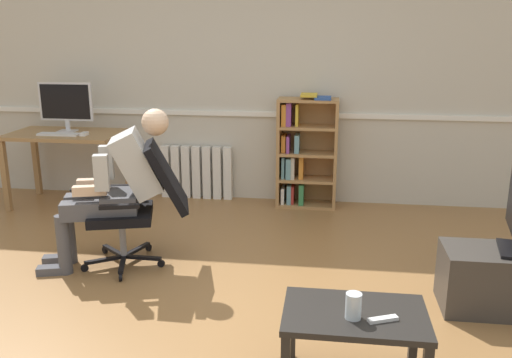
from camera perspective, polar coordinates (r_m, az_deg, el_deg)
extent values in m
plane|color=olive|center=(3.56, -4.39, -14.53)|extent=(18.00, 18.00, 0.00)
cube|color=beige|center=(5.72, 0.97, 11.13)|extent=(12.00, 0.10, 2.70)
cube|color=white|center=(5.70, 0.87, 6.77)|extent=(12.00, 0.03, 0.05)
cube|color=#9E7547|center=(5.98, -24.67, 0.28)|extent=(0.06, 0.06, 0.72)
cube|color=#9E7547|center=(5.49, -15.38, -0.08)|extent=(0.06, 0.06, 0.72)
cube|color=#9E7547|center=(6.03, -13.21, 1.41)|extent=(0.06, 0.06, 0.72)
cube|color=#9E7547|center=(6.47, -21.92, 1.64)|extent=(0.06, 0.06, 0.72)
cube|color=#9E7547|center=(5.90, -19.23, 4.41)|extent=(1.13, 0.67, 0.04)
cube|color=silver|center=(5.95, -19.05, 4.75)|extent=(0.18, 0.14, 0.01)
cube|color=silver|center=(5.96, -19.02, 5.31)|extent=(0.04, 0.02, 0.10)
cube|color=silver|center=(5.92, -19.22, 7.63)|extent=(0.56, 0.02, 0.39)
cube|color=black|center=(5.91, -19.28, 7.61)|extent=(0.52, 0.00, 0.35)
cube|color=white|center=(5.77, -19.86, 4.41)|extent=(0.41, 0.12, 0.02)
cube|color=white|center=(5.67, -17.47, 4.50)|extent=(0.06, 0.10, 0.03)
cube|color=#AD7F4C|center=(5.59, 2.40, 2.77)|extent=(0.03, 0.28, 1.11)
cube|color=#AD7F4C|center=(5.57, 8.28, 2.57)|extent=(0.03, 0.28, 1.11)
cube|color=#AD7F4C|center=(5.71, 5.40, 2.97)|extent=(0.57, 0.02, 1.11)
cube|color=#AD7F4C|center=(5.71, 5.20, -2.62)|extent=(0.54, 0.28, 0.03)
cube|color=#AD7F4C|center=(5.63, 5.27, -0.01)|extent=(0.54, 0.28, 0.03)
cube|color=#AD7F4C|center=(5.57, 5.33, 2.67)|extent=(0.54, 0.28, 0.03)
cube|color=#AD7F4C|center=(5.52, 5.40, 5.41)|extent=(0.54, 0.28, 0.03)
cube|color=#AD7F4C|center=(5.48, 5.48, 8.19)|extent=(0.54, 0.28, 0.03)
cube|color=white|center=(5.69, 2.84, -1.63)|extent=(0.03, 0.19, 0.17)
cube|color=#6699A3|center=(5.61, 2.89, 1.30)|extent=(0.03, 0.19, 0.22)
cube|color=orange|center=(5.58, 2.94, 3.77)|extent=(0.04, 0.19, 0.17)
cube|color=orange|center=(5.51, 2.96, 6.72)|extent=(0.05, 0.19, 0.22)
cube|color=#6699A3|center=(5.68, 3.50, -1.50)|extent=(0.04, 0.19, 0.20)
cube|color=#6699A3|center=(5.60, 3.43, 1.20)|extent=(0.05, 0.19, 0.21)
cube|color=#89428E|center=(5.55, 3.40, 3.69)|extent=(0.03, 0.19, 0.17)
cube|color=#89428E|center=(5.50, 3.48, 6.79)|extent=(0.05, 0.19, 0.23)
cube|color=red|center=(5.70, 3.85, -1.51)|extent=(0.03, 0.19, 0.19)
cube|color=beige|center=(5.60, 3.88, 1.27)|extent=(0.04, 0.19, 0.23)
cube|color=#6699A3|center=(5.55, 4.32, 3.76)|extent=(0.05, 0.19, 0.18)
cube|color=gold|center=(5.52, 4.32, 6.72)|extent=(0.03, 0.19, 0.22)
cube|color=#38844C|center=(5.66, 4.76, -1.48)|extent=(0.05, 0.19, 0.21)
cube|color=orange|center=(5.62, 4.75, 1.31)|extent=(0.04, 0.19, 0.23)
cube|color=#2D519E|center=(5.44, 6.99, 8.37)|extent=(0.16, 0.22, 0.02)
cube|color=gold|center=(5.46, 5.54, 8.70)|extent=(0.16, 0.22, 0.02)
cube|color=white|center=(6.00, -9.36, 0.81)|extent=(0.09, 0.08, 0.57)
cube|color=white|center=(5.97, -8.32, 0.77)|extent=(0.09, 0.08, 0.57)
cube|color=white|center=(5.94, -7.27, 0.74)|extent=(0.09, 0.08, 0.57)
cube|color=white|center=(5.91, -6.20, 0.70)|extent=(0.09, 0.08, 0.57)
cube|color=white|center=(5.89, -5.12, 0.67)|extent=(0.09, 0.08, 0.57)
cube|color=white|center=(5.86, -4.04, 0.63)|extent=(0.09, 0.08, 0.57)
cube|color=white|center=(5.84, -2.95, 0.59)|extent=(0.09, 0.08, 0.57)
cube|color=black|center=(4.27, -13.76, -8.62)|extent=(0.12, 0.30, 0.02)
cylinder|color=black|center=(4.15, -13.91, -9.93)|extent=(0.04, 0.06, 0.06)
cube|color=black|center=(4.35, -11.75, -8.02)|extent=(0.30, 0.05, 0.02)
cylinder|color=black|center=(4.32, -9.85, -8.67)|extent=(0.06, 0.02, 0.06)
cube|color=black|center=(4.51, -12.33, -7.21)|extent=(0.14, 0.29, 0.02)
cylinder|color=black|center=(4.63, -11.12, -7.04)|extent=(0.04, 0.06, 0.06)
cube|color=black|center=(4.53, -14.57, -7.26)|extent=(0.26, 0.21, 0.02)
cylinder|color=black|center=(4.67, -15.47, -7.15)|extent=(0.06, 0.05, 0.06)
cube|color=black|center=(4.38, -15.51, -8.11)|extent=(0.27, 0.20, 0.02)
cylinder|color=black|center=(4.38, -17.42, -8.84)|extent=(0.06, 0.05, 0.06)
cylinder|color=gray|center=(4.35, -13.72, -5.90)|extent=(0.05, 0.05, 0.30)
cube|color=black|center=(4.29, -13.87, -3.59)|extent=(0.57, 0.57, 0.07)
cube|color=black|center=(4.18, -9.27, 0.27)|extent=(0.41, 0.50, 0.53)
cube|color=black|center=(4.49, -13.44, -0.76)|extent=(0.28, 0.12, 0.03)
cube|color=black|center=(3.99, -14.06, -2.81)|extent=(0.28, 0.12, 0.03)
cube|color=#4C4C51|center=(4.26, -13.96, -2.25)|extent=(0.34, 0.40, 0.14)
cube|color=#B2B2AD|center=(4.17, -12.26, 1.58)|extent=(0.47, 0.43, 0.52)
sphere|color=beige|center=(4.10, -10.47, 5.84)|extent=(0.20, 0.20, 0.20)
cube|color=black|center=(4.27, -17.79, -1.09)|extent=(0.15, 0.08, 0.02)
cube|color=#4C4C51|center=(4.39, -16.54, -2.32)|extent=(0.44, 0.24, 0.13)
cylinder|color=#4C4C51|center=(4.50, -18.93, -5.54)|extent=(0.10, 0.10, 0.46)
cube|color=#4C4C51|center=(4.60, -19.95, -7.87)|extent=(0.24, 0.15, 0.06)
cube|color=#4C4C51|center=(4.20, -16.90, -3.14)|extent=(0.44, 0.24, 0.13)
cylinder|color=#4C4C51|center=(4.32, -19.39, -6.47)|extent=(0.10, 0.10, 0.46)
cube|color=#4C4C51|center=(4.42, -20.45, -8.88)|extent=(0.24, 0.15, 0.06)
cube|color=#B2B2AD|center=(4.35, -15.31, 1.69)|extent=(0.12, 0.10, 0.26)
cube|color=beige|center=(4.34, -16.57, -0.45)|extent=(0.25, 0.13, 0.07)
cube|color=#B2B2AD|center=(4.04, -15.82, 0.63)|extent=(0.12, 0.10, 0.26)
cube|color=beige|center=(4.16, -16.93, -1.16)|extent=(0.25, 0.13, 0.07)
cube|color=#3D3833|center=(3.94, 25.06, -9.59)|extent=(0.87, 0.41, 0.41)
cube|color=black|center=(3.14, 16.12, -15.39)|extent=(0.04, 0.04, 0.39)
cube|color=black|center=(3.11, 3.73, -15.12)|extent=(0.04, 0.04, 0.39)
cube|color=black|center=(2.83, 10.28, -13.76)|extent=(0.71, 0.46, 0.03)
cylinder|color=silver|center=(2.74, 10.12, -12.88)|extent=(0.08, 0.08, 0.13)
cube|color=white|center=(2.77, 13.08, -14.04)|extent=(0.15, 0.09, 0.02)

